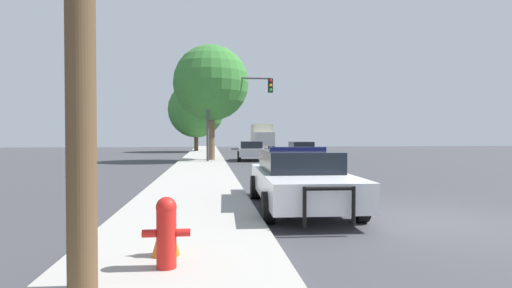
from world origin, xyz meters
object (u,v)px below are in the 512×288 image
at_px(tree_sidewalk_far, 196,110).
at_px(car_background_oncoming, 302,150).
at_px(box_truck, 262,136).
at_px(police_car, 299,178).
at_px(traffic_cone, 166,230).
at_px(traffic_light, 234,100).
at_px(fire_hydrant, 166,230).
at_px(car_background_midblock, 251,150).
at_px(tree_sidewalk_mid, 211,83).

bearing_deg(tree_sidewalk_far, car_background_oncoming, -60.73).
bearing_deg(box_truck, tree_sidewalk_far, 46.00).
relative_size(police_car, traffic_cone, 7.89).
relative_size(car_background_oncoming, tree_sidewalk_far, 0.56).
relative_size(box_truck, traffic_cone, 11.03).
bearing_deg(traffic_light, box_truck, 78.43).
xyz_separation_m(traffic_light, traffic_cone, (-2.15, -20.01, -3.54)).
height_order(box_truck, tree_sidewalk_far, tree_sidewalk_far).
relative_size(fire_hydrant, car_background_midblock, 0.21).
bearing_deg(box_truck, traffic_cone, 83.04).
relative_size(fire_hydrant, tree_sidewalk_mid, 0.11).
relative_size(tree_sidewalk_mid, traffic_cone, 11.44).
distance_m(car_background_oncoming, traffic_cone, 24.24).
bearing_deg(tree_sidewalk_mid, fire_hydrant, -91.73).
height_order(fire_hydrant, tree_sidewalk_far, tree_sidewalk_far).
bearing_deg(box_truck, car_background_midblock, 82.81).
bearing_deg(fire_hydrant, car_background_midblock, 81.41).
bearing_deg(car_background_midblock, box_truck, 84.43).
distance_m(traffic_light, car_background_oncoming, 6.88).
bearing_deg(tree_sidewalk_mid, traffic_light, -48.25).
xyz_separation_m(tree_sidewalk_far, traffic_cone, (0.77, -37.55, -4.06)).
xyz_separation_m(fire_hydrant, car_background_oncoming, (7.26, 23.63, 0.10)).
distance_m(car_background_midblock, box_truck, 23.30).
relative_size(police_car, fire_hydrant, 6.05).
bearing_deg(traffic_cone, traffic_light, 83.86).
distance_m(car_background_midblock, tree_sidewalk_mid, 5.40).
xyz_separation_m(car_background_midblock, tree_sidewalk_far, (-4.29, 15.21, 3.81)).
xyz_separation_m(fire_hydrant, tree_sidewalk_mid, (0.67, 22.13, 4.68)).
distance_m(traffic_light, box_truck, 25.93).
relative_size(fire_hydrant, traffic_light, 0.16).
bearing_deg(traffic_light, car_background_oncoming, 30.90).
distance_m(car_background_oncoming, tree_sidewalk_far, 17.00).
distance_m(police_car, tree_sidewalk_far, 34.00).
bearing_deg(police_car, traffic_light, -85.86).
height_order(fire_hydrant, tree_sidewalk_mid, tree_sidewalk_mid).
bearing_deg(car_background_midblock, car_background_oncoming, 15.16).
bearing_deg(box_truck, tree_sidewalk_mid, 76.69).
relative_size(police_car, box_truck, 0.71).
bearing_deg(tree_sidewalk_far, car_background_midblock, -74.25).
xyz_separation_m(police_car, box_truck, (4.58, 41.36, 0.99)).
height_order(car_background_midblock, tree_sidewalk_far, tree_sidewalk_far).
bearing_deg(traffic_light, car_background_midblock, 59.64).
relative_size(car_background_oncoming, car_background_midblock, 1.01).
height_order(police_car, car_background_midblock, police_car).
bearing_deg(tree_sidewalk_far, traffic_light, -80.55).
bearing_deg(tree_sidewalk_far, tree_sidewalk_mid, -84.62).
xyz_separation_m(box_truck, tree_sidewalk_far, (-8.10, -7.76, 2.80)).
distance_m(tree_sidewalk_mid, tree_sidewalk_far, 16.04).
xyz_separation_m(car_background_oncoming, tree_sidewalk_mid, (-6.59, -1.51, 4.58)).
bearing_deg(traffic_light, fire_hydrant, -95.80).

